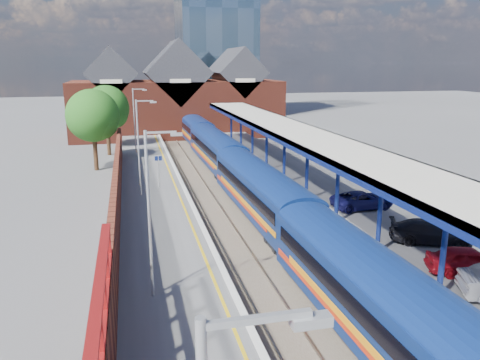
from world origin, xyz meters
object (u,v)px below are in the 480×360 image
object	(u,v)px
parked_car_blue	(362,200)
lamp_post_d	(135,117)
lamp_post_b	(152,205)
platform_sign	(159,166)
parked_car_red	(469,261)
train	(234,164)
lamp_post_c	(140,142)
parked_car_dark	(431,232)

from	to	relation	value
parked_car_blue	lamp_post_d	bearing A→B (deg)	29.44
lamp_post_b	parked_car_blue	size ratio (longest dim) A/B	1.66
platform_sign	parked_car_red	size ratio (longest dim) A/B	0.66
train	parked_car_blue	distance (m)	12.56
lamp_post_b	lamp_post_d	bearing A→B (deg)	90.00
train	lamp_post_d	distance (m)	14.68
lamp_post_c	parked_car_dark	distance (m)	20.30
lamp_post_d	parked_car_blue	distance (m)	27.15
parked_car_blue	platform_sign	bearing A→B (deg)	52.99
lamp_post_b	lamp_post_d	size ratio (longest dim) A/B	1.00
lamp_post_c	platform_sign	size ratio (longest dim) A/B	2.80
platform_sign	train	bearing A→B (deg)	16.61
platform_sign	parked_car_red	bearing A→B (deg)	-56.22
lamp_post_d	parked_car_blue	bearing A→B (deg)	-58.07
parked_car_blue	parked_car_red	bearing A→B (deg)	177.33
lamp_post_d	platform_sign	bearing A→B (deg)	-84.44
train	parked_car_dark	xyz separation A→B (m)	(7.01, -17.34, -0.50)
parked_car_dark	lamp_post_c	bearing A→B (deg)	71.63
parked_car_red	train	bearing A→B (deg)	34.75
parked_car_dark	parked_car_blue	size ratio (longest dim) A/B	1.01
platform_sign	parked_car_red	world-z (taller)	platform_sign
platform_sign	lamp_post_d	bearing A→B (deg)	95.56
train	platform_sign	xyz separation A→B (m)	(-6.49, -1.94, 0.57)
lamp_post_d	parked_car_dark	world-z (taller)	lamp_post_d
train	lamp_post_d	xyz separation A→B (m)	(-7.86, 12.06, 2.87)
platform_sign	parked_car_dark	size ratio (longest dim) A/B	0.59
train	parked_car_blue	xyz separation A→B (m)	(6.39, -10.80, -0.53)
lamp_post_c	platform_sign	world-z (taller)	lamp_post_c
lamp_post_c	platform_sign	xyz separation A→B (m)	(1.36, 2.00, -2.30)
lamp_post_b	platform_sign	xyz separation A→B (m)	(1.36, 18.00, -2.30)
lamp_post_b	parked_car_dark	xyz separation A→B (m)	(14.86, 2.60, -3.37)
train	lamp_post_b	world-z (taller)	lamp_post_b
parked_car_blue	lamp_post_c	bearing A→B (deg)	61.79
train	lamp_post_d	size ratio (longest dim) A/B	9.42
parked_car_red	parked_car_dark	size ratio (longest dim) A/B	0.88
lamp_post_d	parked_car_red	distance (m)	36.28
lamp_post_d	platform_sign	size ratio (longest dim) A/B	2.80
parked_car_dark	parked_car_blue	bearing A→B (deg)	29.05
train	parked_car_dark	world-z (taller)	train
lamp_post_b	lamp_post_d	xyz separation A→B (m)	(0.00, 32.00, 0.00)
lamp_post_d	platform_sign	xyz separation A→B (m)	(1.36, -14.00, -2.30)
train	parked_car_red	distance (m)	22.09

